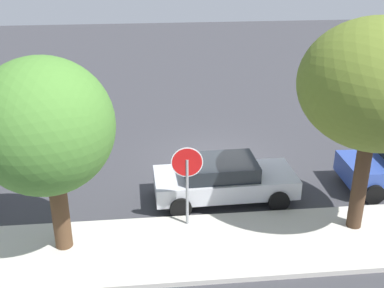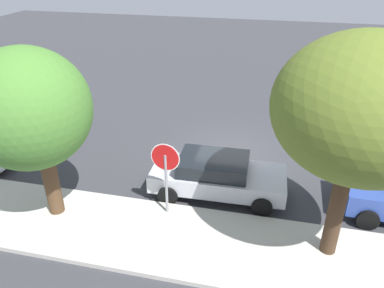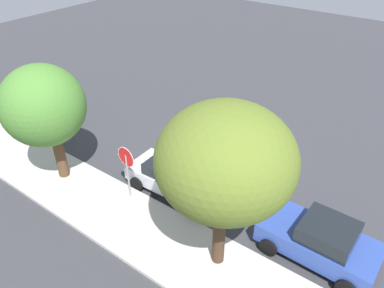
% 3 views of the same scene
% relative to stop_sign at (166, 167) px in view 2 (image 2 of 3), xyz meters
% --- Properties ---
extents(ground_plane, '(60.00, 60.00, 0.00)m').
position_rel_stop_sign_xyz_m(ground_plane, '(-1.40, -4.30, -1.73)').
color(ground_plane, '#38383D').
extents(sidewalk_curb, '(32.00, 2.89, 0.14)m').
position_rel_stop_sign_xyz_m(sidewalk_curb, '(-1.40, 1.03, -1.66)').
color(sidewalk_curb, beige).
rests_on(sidewalk_curb, ground_plane).
extents(stop_sign, '(0.86, 0.08, 2.48)m').
position_rel_stop_sign_xyz_m(stop_sign, '(0.00, 0.00, 0.00)').
color(stop_sign, gray).
rests_on(stop_sign, ground_plane).
extents(parked_car_silver, '(4.37, 2.09, 1.34)m').
position_rel_stop_sign_xyz_m(parked_car_silver, '(-1.27, -1.49, -1.02)').
color(parked_car_silver, silver).
rests_on(parked_car_silver, ground_plane).
extents(street_tree_near_corner, '(3.28, 3.28, 5.20)m').
position_rel_stop_sign_xyz_m(street_tree_near_corner, '(3.38, 0.88, 1.82)').
color(street_tree_near_corner, '#513823').
rests_on(street_tree_near_corner, ground_plane).
extents(street_tree_far, '(3.99, 3.99, 5.89)m').
position_rel_stop_sign_xyz_m(street_tree_far, '(-4.70, 0.59, 2.49)').
color(street_tree_far, '#422D1E').
rests_on(street_tree_far, ground_plane).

